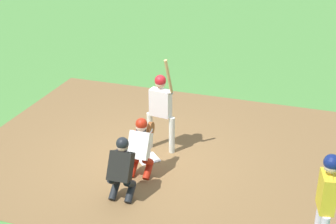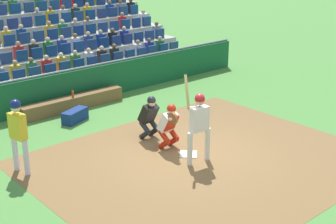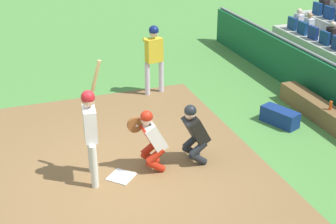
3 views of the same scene
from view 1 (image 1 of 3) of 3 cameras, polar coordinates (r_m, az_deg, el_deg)
name	(u,v)px [view 1 (image 1 of 3)]	position (r m, az deg, el deg)	size (l,w,h in m)	color
ground_plane	(148,159)	(10.64, -2.38, -5.55)	(160.00, 160.00, 0.00)	#4E8B3F
infield_dirt_patch	(156,148)	(11.04, -1.45, -4.28)	(7.98, 6.68, 0.01)	brown
home_plate_marker	(148,159)	(10.63, -2.38, -5.47)	(0.44, 0.44, 0.02)	white
batter_at_plate	(161,105)	(10.49, -0.84, 0.88)	(0.68, 0.46, 2.25)	silver
catcher_crouching	(141,145)	(9.75, -3.17, -3.83)	(0.47, 0.71, 1.27)	#B12210
home_plate_umpire	(122,167)	(9.08, -5.46, -6.40)	(0.48, 0.50, 1.27)	black
on_deck_batter	(327,195)	(7.92, 18.08, -9.22)	(0.30, 0.59, 1.82)	silver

